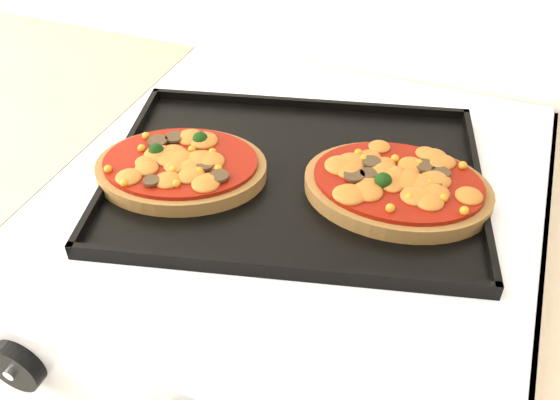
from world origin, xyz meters
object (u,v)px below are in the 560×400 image
at_px(pizza_left, 181,166).
at_px(baking_tray, 294,175).
at_px(pizza_right, 398,185).
at_px(stove, 295,385).

bearing_deg(pizza_left, baking_tray, 20.81).
bearing_deg(baking_tray, pizza_right, -10.20).
height_order(baking_tray, pizza_right, pizza_right).
relative_size(baking_tray, pizza_right, 2.04).
bearing_deg(stove, pizza_left, -156.52).
relative_size(baking_tray, pizza_left, 2.16).
relative_size(stove, pizza_right, 4.09).
relative_size(stove, baking_tray, 2.00).
bearing_deg(baking_tray, pizza_left, -172.97).
xyz_separation_m(baking_tray, pizza_left, (-0.13, -0.05, 0.01)).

